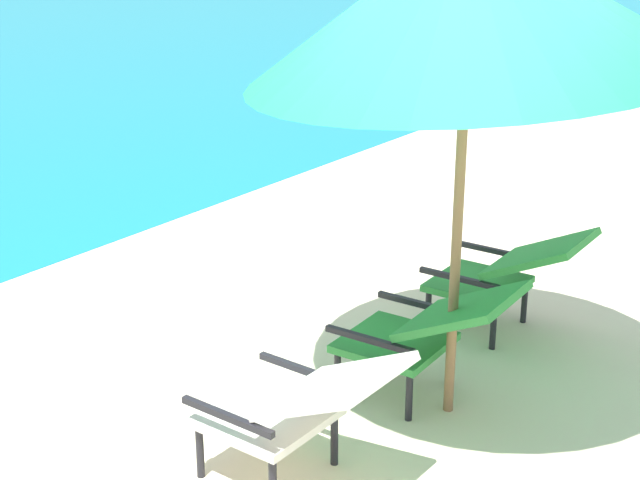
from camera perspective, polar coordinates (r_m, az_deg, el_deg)
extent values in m
cube|color=silver|center=(4.36, -3.13, -10.34)|extent=(0.52, 0.50, 0.04)
cube|color=silver|center=(4.03, 0.84, -8.64)|extent=(0.52, 0.52, 0.27)
cylinder|color=black|center=(4.43, -7.10, -12.28)|extent=(0.04, 0.04, 0.26)
cylinder|color=black|center=(4.70, -3.35, -10.05)|extent=(0.04, 0.04, 0.26)
cylinder|color=black|center=(4.48, 0.85, -11.68)|extent=(0.04, 0.04, 0.26)
cube|color=black|center=(4.14, -5.51, -10.33)|extent=(0.03, 0.50, 0.03)
cube|color=black|center=(4.48, -1.01, -7.68)|extent=(0.03, 0.50, 0.03)
cube|color=#338E3D|center=(5.02, 4.44, -6.04)|extent=(0.55, 0.53, 0.04)
cube|color=#338E3D|center=(4.76, 8.37, -4.17)|extent=(0.55, 0.54, 0.27)
cylinder|color=black|center=(5.02, 1.04, -7.93)|extent=(0.04, 0.04, 0.26)
cylinder|color=black|center=(5.35, 3.60, -6.08)|extent=(0.04, 0.04, 0.26)
cylinder|color=black|center=(4.83, 5.28, -9.20)|extent=(0.04, 0.04, 0.26)
cylinder|color=black|center=(5.18, 7.64, -7.17)|extent=(0.04, 0.04, 0.26)
cube|color=black|center=(4.77, 2.93, -5.91)|extent=(0.06, 0.50, 0.03)
cube|color=black|center=(5.18, 5.90, -3.78)|extent=(0.06, 0.50, 0.03)
cube|color=#338E3D|center=(5.80, 9.32, -2.55)|extent=(0.54, 0.52, 0.04)
cube|color=#338E3D|center=(5.57, 12.87, -0.79)|extent=(0.54, 0.53, 0.27)
cylinder|color=black|center=(5.76, 6.40, -4.18)|extent=(0.04, 0.04, 0.26)
cylinder|color=black|center=(6.13, 8.37, -2.77)|extent=(0.04, 0.04, 0.26)
cylinder|color=black|center=(5.60, 10.19, -5.15)|extent=(0.04, 0.04, 0.26)
cylinder|color=black|center=(5.97, 11.98, -3.63)|extent=(0.04, 0.04, 0.26)
cube|color=black|center=(5.54, 8.22, -2.27)|extent=(0.05, 0.50, 0.03)
cube|color=black|center=(5.98, 10.47, -0.69)|extent=(0.05, 0.50, 0.03)
cylinder|color=olive|center=(4.64, 8.05, -0.50)|extent=(0.05, 0.05, 1.75)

